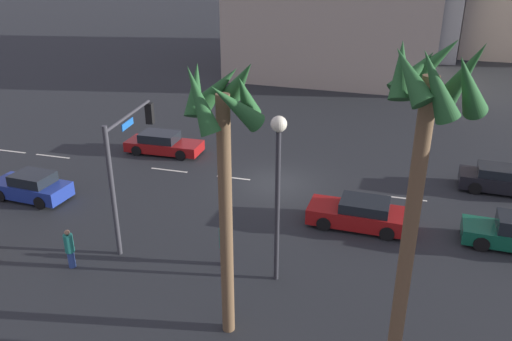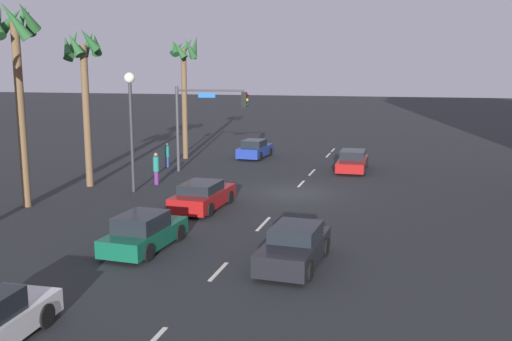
{
  "view_description": "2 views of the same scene",
  "coord_description": "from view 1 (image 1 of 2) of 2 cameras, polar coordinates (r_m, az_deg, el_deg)",
  "views": [
    {
      "loc": [
        -5.83,
        24.0,
        11.35
      ],
      "look_at": [
        0.62,
        1.73,
        1.38
      ],
      "focal_mm": 35.43,
      "sensor_mm": 36.0,
      "label": 1
    },
    {
      "loc": [
        -30.02,
        -5.85,
        6.65
      ],
      "look_at": [
        0.05,
        2.1,
        1.1
      ],
      "focal_mm": 40.35,
      "sensor_mm": 36.0,
      "label": 2
    }
  ],
  "objects": [
    {
      "name": "car_4",
      "position": [
        28.94,
        25.97,
        -0.96
      ],
      "size": [
        4.27,
        2.03,
        1.33
      ],
      "color": "black",
      "rests_on": "ground_plane"
    },
    {
      "name": "lane_stripe_6",
      "position": [
        35.0,
        -25.82,
        1.96
      ],
      "size": [
        1.94,
        0.14,
        0.01
      ],
      "primitive_type": "cube",
      "color": "silver",
      "rests_on": "ground_plane"
    },
    {
      "name": "lane_stripe_5",
      "position": [
        33.15,
        -21.98,
        1.51
      ],
      "size": [
        2.35,
        0.14,
        0.01
      ],
      "primitive_type": "cube",
      "color": "silver",
      "rests_on": "ground_plane"
    },
    {
      "name": "traffic_signal",
      "position": [
        21.48,
        -14.31,
        1.84
      ],
      "size": [
        0.73,
        4.73,
        5.52
      ],
      "color": "#38383D",
      "rests_on": "ground_plane"
    },
    {
      "name": "car_5",
      "position": [
        31.61,
        -10.45,
        3.0
      ],
      "size": [
        4.67,
        1.95,
        1.29
      ],
      "color": "maroon",
      "rests_on": "ground_plane"
    },
    {
      "name": "ground_plane",
      "position": [
        27.18,
        2.27,
        -1.43
      ],
      "size": [
        220.0,
        220.0,
        0.0
      ],
      "primitive_type": "plane",
      "color": "#232628"
    },
    {
      "name": "pedestrian_0",
      "position": [
        19.89,
        -3.67,
        -8.15
      ],
      "size": [
        0.39,
        0.39,
        1.87
      ],
      "color": "#59266B",
      "rests_on": "ground_plane"
    },
    {
      "name": "palm_tree_0",
      "position": [
        12.69,
        18.72,
        4.47
      ],
      "size": [
        2.6,
        2.62,
        9.71
      ],
      "color": "brown",
      "rests_on": "ground_plane"
    },
    {
      "name": "streetlamp",
      "position": [
        17.42,
        2.49,
        0.03
      ],
      "size": [
        0.56,
        0.56,
        6.43
      ],
      "color": "#2D2D33",
      "rests_on": "ground_plane"
    },
    {
      "name": "lane_stripe_2",
      "position": [
        26.56,
        16.31,
        -3.02
      ],
      "size": [
        2.29,
        0.14,
        0.01
      ],
      "primitive_type": "cube",
      "color": "silver",
      "rests_on": "ground_plane"
    },
    {
      "name": "pedestrian_1",
      "position": [
        21.06,
        -20.31,
        -8.19
      ],
      "size": [
        0.39,
        0.39,
        1.66
      ],
      "color": "#2D478C",
      "rests_on": "ground_plane"
    },
    {
      "name": "car_3",
      "position": [
        27.62,
        -24.03,
        -1.69
      ],
      "size": [
        4.03,
        1.97,
        1.38
      ],
      "color": "navy",
      "rests_on": "ground_plane"
    },
    {
      "name": "lane_stripe_4",
      "position": [
        29.17,
        -9.78,
        0.04
      ],
      "size": [
        2.22,
        0.14,
        0.01
      ],
      "primitive_type": "cube",
      "color": "silver",
      "rests_on": "ground_plane"
    },
    {
      "name": "palm_tree_3",
      "position": [
        13.92,
        -3.73,
        3.77
      ],
      "size": [
        2.43,
        2.55,
        8.87
      ],
      "color": "brown",
      "rests_on": "ground_plane"
    },
    {
      "name": "car_1",
      "position": [
        23.18,
        11.57,
        -4.8
      ],
      "size": [
        4.49,
        2.03,
        1.33
      ],
      "color": "maroon",
      "rests_on": "ground_plane"
    },
    {
      "name": "lane_stripe_3",
      "position": [
        27.79,
        -2.56,
        -0.84
      ],
      "size": [
        1.91,
        0.14,
        0.01
      ],
      "primitive_type": "cube",
      "color": "silver",
      "rests_on": "ground_plane"
    }
  ]
}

